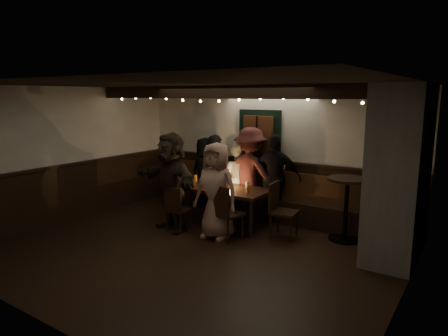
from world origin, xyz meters
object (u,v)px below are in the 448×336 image
Objects in this scene: person_a at (206,173)px; person_e at (275,178)px; chair_near_left at (176,206)px; person_d at (250,173)px; person_b at (215,172)px; person_c at (237,178)px; dining_table at (218,190)px; chair_near_right at (224,210)px; person_g at (216,191)px; person_f at (171,182)px; chair_end at (279,206)px; high_top at (346,201)px.

person_e reaches higher than person_a.
person_d is (0.69, 1.47, 0.44)m from chair_near_left.
person_c is at bearing 170.63° from person_b.
person_e is at bearing 177.80° from person_a.
dining_table reaches higher than chair_near_left.
person_e is at bearing 81.21° from chair_near_right.
person_g is at bearing 52.96° from person_e.
person_g is (-0.20, 0.05, 0.29)m from chair_near_right.
person_b is at bearing 108.17° from person_f.
chair_near_left is 0.87× the size of chair_end.
person_d is at bearing 151.00° from person_c.
chair_near_right is 1.57m from person_c.
high_top is 2.92m from person_b.
person_d is at bearing 90.61° from person_g.
dining_table is at bearing 179.27° from chair_end.
person_d is at bearing -13.24° from person_e.
person_d is (-0.97, 0.66, 0.37)m from chair_end.
chair_near_right is 0.59× the size of person_b.
person_f is 0.94m from person_g.
person_g is (-0.42, -1.38, -0.03)m from person_e.
person_a is at bearing 174.11° from high_top.
person_d is at bearing 74.56° from person_f.
chair_end is 0.62× the size of person_a.
chair_near_right is at bearing -133.91° from chair_end.
dining_table is 0.95m from person_b.
person_d reaches higher than person_e.
person_f is (-2.82, -1.22, 0.22)m from high_top.
person_a is at bearing 107.79° from chair_near_left.
person_a reaches higher than chair_end.
high_top is at bearing 11.04° from dining_table.
person_e reaches higher than chair_end.
person_d reaches higher than person_b.
chair_end is 0.58× the size of person_g.
chair_end is 0.53× the size of person_d.
person_b is (-0.23, 1.56, 0.35)m from chair_near_left.
chair_near_left is 0.77× the size of high_top.
person_b is 0.98× the size of person_g.
person_e is (-1.47, 0.26, 0.18)m from high_top.
person_c is (0.35, 1.52, 0.30)m from chair_near_left.
person_e reaches higher than high_top.
chair_end is (0.68, 0.71, -0.00)m from chair_near_right.
chair_near_left is 0.46× the size of person_d.
person_e reaches higher than chair_near_right.
dining_table is at bearing 72.12° from person_f.
chair_end is at bearing -0.73° from dining_table.
person_a is 1.95m from person_g.
person_e is (0.85, 0.71, 0.20)m from dining_table.
person_c is at bearing 174.00° from high_top.
person_b is at bearing 158.29° from chair_end.
person_a is at bearing -4.04° from person_d.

